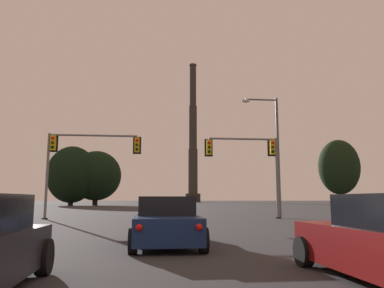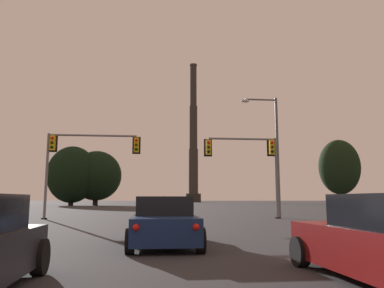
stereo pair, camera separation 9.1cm
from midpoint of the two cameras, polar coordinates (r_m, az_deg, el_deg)
The scene contains 8 objects.
sedan_center_lane_second at distance 11.57m, azimuth -4.18°, elevation -11.75°, with size 1.99×4.71×1.43m.
traffic_light_overhead_left at distance 27.35m, azimuth -16.75°, elevation -1.29°, with size 6.58×0.50×5.90m.
traffic_light_overhead_right at distance 26.85m, azimuth 9.11°, elevation -1.87°, with size 5.35×0.50×5.68m.
street_lamp at distance 28.46m, azimuth 12.10°, elevation 0.00°, with size 2.80×0.36×8.93m.
smokestack at distance 158.21m, azimuth 0.12°, elevation -0.39°, with size 6.28×6.28×59.62m.
treeline_far_left at distance 87.37m, azimuth 21.47°, elevation -3.29°, with size 8.85×7.96×14.18m.
treeline_left_mid at distance 81.80m, azimuth -14.46°, elevation -4.69°, with size 10.52×9.47×11.48m.
treeline_right_mid at distance 80.92m, azimuth -17.88°, elevation -4.43°, with size 10.14×9.13×12.18m.
Camera 1 is at (-0.68, -0.90, 1.35)m, focal length 35.00 mm.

